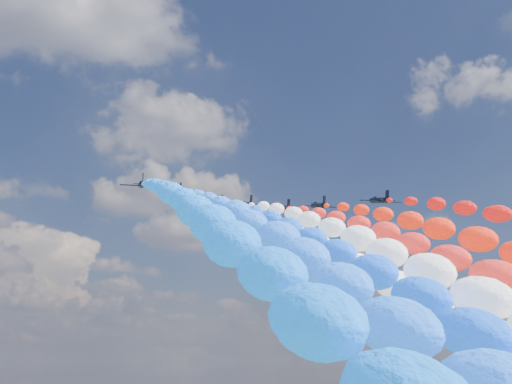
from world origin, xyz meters
name	(u,v)px	position (x,y,z in m)	size (l,w,h in m)	color
jet_0	(142,185)	(-26.72, -3.45, 90.75)	(8.93, 11.97, 2.64)	black
trail_0	(203,243)	(-26.72, -70.73, 67.46)	(5.77, 130.42, 50.13)	#0F6BF8
jet_1	(177,193)	(-18.43, 2.01, 90.75)	(8.93, 11.97, 2.64)	black
trail_1	(264,253)	(-18.43, -65.27, 67.46)	(5.77, 130.42, 50.13)	#1F68FF
jet_2	(217,204)	(-7.78, 10.25, 90.75)	(8.93, 11.97, 2.64)	black
trail_2	(323,266)	(-7.78, -57.03, 67.46)	(5.77, 130.42, 50.13)	#1456FF
jet_3	(246,205)	(-1.11, 8.63, 90.75)	(8.93, 11.97, 2.64)	black
trail_3	(374,266)	(-1.11, -58.65, 67.46)	(5.77, 130.42, 50.13)	white
jet_4	(240,216)	(0.72, 21.59, 90.75)	(8.93, 11.97, 2.64)	black
trail_4	(349,278)	(0.72, -45.69, 67.46)	(5.77, 130.42, 50.13)	white
jet_5	(283,208)	(8.34, 10.15, 90.75)	(8.93, 11.97, 2.64)	black
trail_5	(432,270)	(8.34, -57.12, 67.46)	(5.77, 130.42, 50.13)	red
jet_6	(319,205)	(15.53, 4.90, 90.75)	(8.93, 11.97, 2.64)	black
trail_6	(500,267)	(15.53, -62.38, 67.46)	(5.77, 130.42, 50.13)	#F92510
jet_7	(379,200)	(26.99, -3.80, 90.75)	(8.93, 11.97, 2.64)	black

